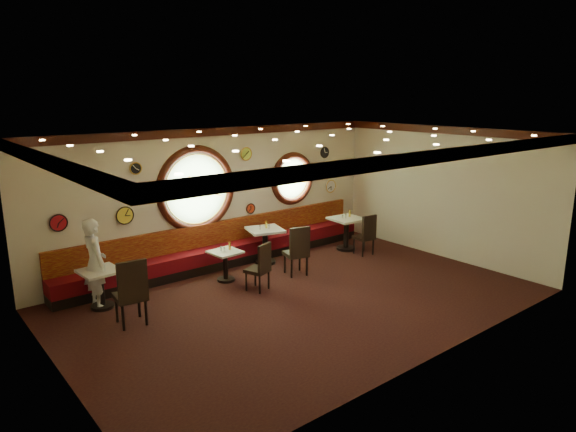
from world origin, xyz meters
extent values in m
cube|color=black|center=(0.00, 0.00, 0.00)|extent=(9.00, 6.00, 0.00)
cube|color=gold|center=(0.00, 0.00, 3.20)|extent=(9.00, 6.00, 0.02)
cube|color=beige|center=(0.00, 3.00, 1.60)|extent=(9.00, 0.02, 3.20)
cube|color=beige|center=(0.00, -3.00, 1.60)|extent=(9.00, 0.02, 3.20)
cube|color=beige|center=(-4.50, 0.00, 1.60)|extent=(0.02, 6.00, 3.20)
cube|color=beige|center=(4.50, 0.00, 1.60)|extent=(0.02, 6.00, 3.20)
cube|color=#341009|center=(0.00, 2.95, 3.11)|extent=(9.00, 0.10, 0.18)
cube|color=#341009|center=(0.00, -2.95, 3.11)|extent=(9.00, 0.10, 0.18)
cube|color=#341009|center=(-4.45, 0.00, 3.11)|extent=(0.10, 6.00, 0.18)
cube|color=#341009|center=(4.45, 0.00, 3.11)|extent=(0.10, 6.00, 0.18)
cube|color=black|center=(0.00, 2.72, 0.10)|extent=(8.00, 0.55, 0.20)
cube|color=#58070F|center=(0.00, 2.72, 0.35)|extent=(8.00, 0.55, 0.30)
cube|color=#650809|center=(0.00, 2.94, 0.75)|extent=(8.00, 0.10, 0.55)
cylinder|color=#88BA70|center=(-0.60, 3.00, 1.85)|extent=(1.66, 0.02, 1.66)
torus|color=#341009|center=(-0.60, 2.98, 1.85)|extent=(1.98, 0.18, 1.98)
torus|color=gold|center=(-0.60, 2.95, 1.85)|extent=(1.61, 0.03, 1.61)
cylinder|color=#88BA70|center=(2.20, 3.00, 1.80)|extent=(1.10, 0.02, 1.10)
torus|color=#341009|center=(2.20, 2.98, 1.80)|extent=(1.38, 0.18, 1.38)
torus|color=gold|center=(2.20, 2.95, 1.80)|extent=(1.09, 0.03, 1.09)
cylinder|color=black|center=(-2.00, 2.96, 2.45)|extent=(0.24, 0.03, 0.24)
cylinder|color=red|center=(-3.60, 2.96, 1.55)|extent=(0.32, 0.03, 0.32)
cylinder|color=red|center=(0.85, 2.96, 1.20)|extent=(0.24, 0.03, 0.24)
cylinder|color=white|center=(3.55, 2.96, 1.45)|extent=(0.34, 0.03, 0.34)
cylinder|color=#B6D241|center=(0.75, 2.96, 2.55)|extent=(0.30, 0.03, 0.30)
cylinder|color=black|center=(3.30, 2.96, 2.40)|extent=(0.28, 0.03, 0.28)
cylinder|color=yellow|center=(-2.30, 2.96, 1.50)|extent=(0.36, 0.03, 0.36)
cylinder|color=gold|center=(1.35, 2.96, 1.95)|extent=(0.22, 0.03, 0.22)
cylinder|color=black|center=(-3.19, 2.08, 0.03)|extent=(0.43, 0.43, 0.06)
cylinder|color=black|center=(-3.19, 2.08, 0.37)|extent=(0.12, 0.12, 0.69)
cube|color=silver|center=(-3.19, 2.08, 0.73)|extent=(0.73, 0.73, 0.05)
cylinder|color=black|center=(-0.60, 1.84, 0.03)|extent=(0.38, 0.38, 0.05)
cylinder|color=black|center=(-0.60, 1.84, 0.33)|extent=(0.10, 0.10, 0.61)
cube|color=silver|center=(-0.60, 1.84, 0.65)|extent=(0.65, 0.65, 0.04)
cylinder|color=black|center=(0.76, 2.25, 0.03)|extent=(0.49, 0.49, 0.07)
cylinder|color=black|center=(0.76, 2.25, 0.42)|extent=(0.13, 0.13, 0.77)
cube|color=silver|center=(0.76, 2.25, 0.82)|extent=(0.96, 0.96, 0.06)
cylinder|color=black|center=(3.04, 1.81, 0.03)|extent=(0.48, 0.48, 0.07)
cylinder|color=black|center=(3.04, 1.81, 0.42)|extent=(0.13, 0.13, 0.77)
cube|color=silver|center=(3.04, 1.81, 0.82)|extent=(0.82, 0.82, 0.05)
cube|color=black|center=(-3.03, 1.07, 0.51)|extent=(0.56, 0.56, 0.09)
cube|color=black|center=(-3.05, 0.85, 0.89)|extent=(0.51, 0.12, 0.67)
cube|color=black|center=(-0.37, 0.98, 0.42)|extent=(0.54, 0.54, 0.07)
cube|color=black|center=(-0.31, 0.81, 0.74)|extent=(0.42, 0.20, 0.55)
cube|color=black|center=(0.84, 1.20, 0.47)|extent=(0.58, 0.58, 0.08)
cube|color=black|center=(0.79, 1.00, 0.82)|extent=(0.47, 0.18, 0.62)
cube|color=black|center=(3.11, 1.26, 0.43)|extent=(0.47, 0.47, 0.08)
cube|color=black|center=(3.09, 1.08, 0.75)|extent=(0.44, 0.10, 0.56)
cylinder|color=silver|center=(-3.23, 2.10, 0.80)|extent=(0.03, 0.03, 0.09)
cylinder|color=#B8B9BC|center=(-0.66, 1.91, 0.72)|extent=(0.04, 0.04, 0.10)
cylinder|color=silver|center=(0.61, 2.24, 0.91)|extent=(0.04, 0.04, 0.11)
cylinder|color=silver|center=(2.94, 1.85, 0.89)|extent=(0.03, 0.03, 0.09)
cylinder|color=silver|center=(-3.21, 2.03, 0.80)|extent=(0.04, 0.04, 0.10)
cylinder|color=silver|center=(-0.64, 1.81, 0.72)|extent=(0.04, 0.04, 0.10)
cylinder|color=silver|center=(0.83, 2.18, 0.90)|extent=(0.03, 0.03, 0.10)
cylinder|color=silver|center=(3.01, 1.81, 0.90)|extent=(0.04, 0.04, 0.11)
cylinder|color=gold|center=(-3.11, 2.19, 0.84)|extent=(0.06, 0.06, 0.18)
cylinder|color=gold|center=(-0.46, 1.87, 0.75)|extent=(0.05, 0.05, 0.17)
cylinder|color=gold|center=(0.82, 2.27, 0.94)|extent=(0.05, 0.05, 0.17)
cylinder|color=gold|center=(3.19, 1.85, 0.93)|extent=(0.06, 0.06, 0.18)
imported|color=white|center=(-3.22, 2.20, 0.86)|extent=(0.43, 0.64, 1.72)
camera|label=1|loc=(-6.14, -7.16, 3.96)|focal=32.00mm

